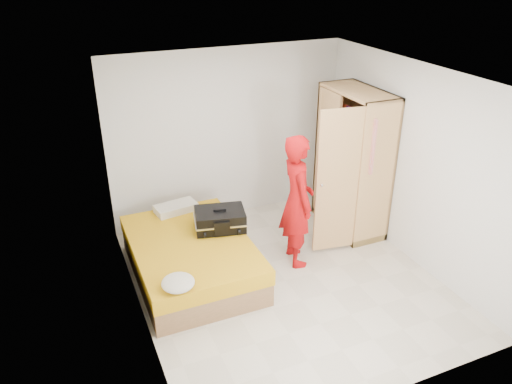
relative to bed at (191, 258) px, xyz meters
name	(u,v)px	position (x,y,z in m)	size (l,w,h in m)	color
room	(288,189)	(1.05, -0.61, 1.05)	(4.00, 4.02, 2.60)	beige
bed	(191,258)	(0.00, 0.00, 0.00)	(1.42, 2.02, 0.50)	#986A45
wardrobe	(351,166)	(2.50, 0.26, 0.75)	(1.17, 1.20, 2.10)	tan
person	(297,201)	(1.38, -0.22, 0.64)	(0.65, 0.43, 1.79)	#BD0D0B
suitcase	(220,220)	(0.46, 0.16, 0.38)	(0.75, 0.62, 0.29)	black
round_cushion	(178,283)	(-0.39, -0.88, 0.32)	(0.36, 0.36, 0.14)	silver
pillow	(176,208)	(0.05, 0.85, 0.30)	(0.57, 0.29, 0.10)	silver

